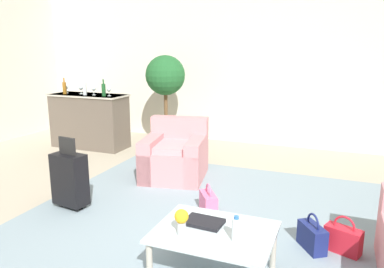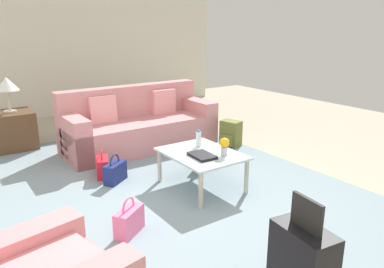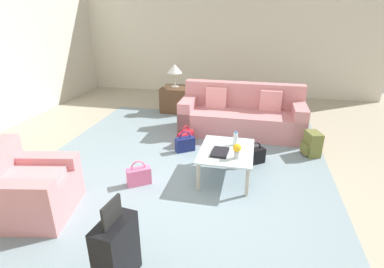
% 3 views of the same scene
% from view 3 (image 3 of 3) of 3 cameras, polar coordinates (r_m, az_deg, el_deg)
% --- Properties ---
extents(ground_plane, '(12.00, 12.00, 0.00)m').
position_cam_3_polar(ground_plane, '(4.09, -1.34, -10.15)').
color(ground_plane, '#A89E89').
extents(wall_right, '(0.12, 8.00, 3.10)m').
position_cam_3_polar(wall_right, '(8.47, 6.98, 17.91)').
color(wall_right, beige).
rests_on(wall_right, ground).
extents(area_rug, '(5.20, 4.40, 0.01)m').
position_cam_3_polar(area_rug, '(4.63, -2.01, -5.91)').
color(area_rug, gray).
rests_on(area_rug, ground).
extents(couch, '(0.90, 2.29, 0.92)m').
position_cam_3_polar(couch, '(5.86, 9.43, 3.34)').
color(couch, '#C67F84').
rests_on(couch, ground).
extents(armchair, '(1.00, 1.04, 0.83)m').
position_cam_3_polar(armchair, '(3.97, -29.25, -9.51)').
color(armchair, '#C67F84').
rests_on(armchair, ground).
extents(coffee_table, '(0.94, 0.73, 0.42)m').
position_cam_3_polar(coffee_table, '(4.19, 6.59, -3.70)').
color(coffee_table, silver).
rests_on(coffee_table, ground).
extents(water_bottle, '(0.06, 0.06, 0.20)m').
position_cam_3_polar(water_bottle, '(4.30, 8.29, -0.89)').
color(water_bottle, silver).
rests_on(water_bottle, coffee_table).
extents(coffee_table_book, '(0.32, 0.23, 0.03)m').
position_cam_3_polar(coffee_table_book, '(4.06, 5.33, -3.47)').
color(coffee_table_book, black).
rests_on(coffee_table_book, coffee_table).
extents(flower_vase, '(0.11, 0.11, 0.21)m').
position_cam_3_polar(flower_vase, '(3.90, 8.55, -2.96)').
color(flower_vase, '#B2B7BC').
rests_on(flower_vase, coffee_table).
extents(side_table, '(0.60, 0.60, 0.57)m').
position_cam_3_polar(side_table, '(7.06, -3.20, 6.67)').
color(side_table, '#513823').
rests_on(side_table, ground).
extents(table_lamp, '(0.34, 0.34, 0.52)m').
position_cam_3_polar(table_lamp, '(6.91, -3.33, 12.19)').
color(table_lamp, '#ADA899').
rests_on(table_lamp, side_table).
extents(suitcase_black, '(0.43, 0.27, 0.85)m').
position_cam_3_polar(suitcase_black, '(2.74, -14.20, -20.79)').
color(suitcase_black, black).
rests_on(suitcase_black, ground).
extents(handbag_navy, '(0.30, 0.34, 0.36)m').
position_cam_3_polar(handbag_navy, '(5.03, -1.35, -1.92)').
color(handbag_navy, navy).
rests_on(handbag_navy, ground).
extents(handbag_black, '(0.31, 0.34, 0.36)m').
position_cam_3_polar(handbag_black, '(4.73, 11.84, -4.08)').
color(handbag_black, black).
rests_on(handbag_black, ground).
extents(handbag_red, '(0.35, 0.25, 0.36)m').
position_cam_3_polar(handbag_red, '(5.28, -1.24, -0.69)').
color(handbag_red, red).
rests_on(handbag_red, ground).
extents(handbag_pink, '(0.29, 0.34, 0.36)m').
position_cam_3_polar(handbag_pink, '(4.16, -10.10, -7.84)').
color(handbag_pink, pink).
rests_on(handbag_pink, ground).
extents(backpack_olive, '(0.34, 0.31, 0.40)m').
position_cam_3_polar(backpack_olive, '(5.24, 21.86, -1.81)').
color(backpack_olive, olive).
rests_on(backpack_olive, ground).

